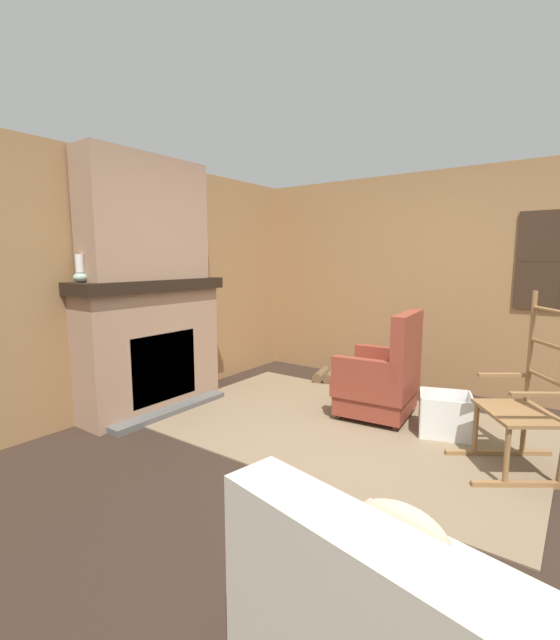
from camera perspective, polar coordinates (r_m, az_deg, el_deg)
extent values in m
plane|color=#2D2119|center=(3.29, 8.54, -18.95)|extent=(14.00, 14.00, 0.00)
cube|color=#9E7247|center=(4.53, -18.78, 4.40)|extent=(0.06, 5.27, 2.47)
cube|color=#9E7247|center=(5.16, 21.03, 4.70)|extent=(5.27, 0.06, 2.47)
cube|color=#9E7A60|center=(4.44, -16.72, -3.93)|extent=(0.39, 1.45, 1.19)
cube|color=black|center=(4.35, -15.40, -6.03)|extent=(0.08, 0.75, 0.66)
cube|color=#565451|center=(4.38, -14.18, -11.65)|extent=(0.16, 1.30, 0.06)
cube|color=black|center=(4.35, -17.07, 4.46)|extent=(0.49, 1.55, 0.11)
cube|color=#9E7A60|center=(4.36, -17.42, 12.74)|extent=(0.34, 1.28, 1.15)
cube|color=#7A664C|center=(4.01, 8.02, -13.73)|extent=(3.29, 2.13, 0.01)
cube|color=brown|center=(4.24, 12.65, -10.12)|extent=(0.69, 0.71, 0.24)
cube|color=brown|center=(4.20, 12.72, -8.18)|extent=(0.73, 0.75, 0.18)
cube|color=brown|center=(4.03, 16.57, -3.29)|extent=(0.19, 0.70, 0.60)
cube|color=brown|center=(3.88, 11.17, -6.58)|extent=(0.60, 0.15, 0.20)
cube|color=brown|center=(4.43, 13.73, -4.80)|extent=(0.60, 0.15, 0.20)
cylinder|color=#332319|center=(4.13, 7.79, -12.71)|extent=(0.05, 0.05, 0.06)
cylinder|color=#332319|center=(4.61, 10.46, -10.50)|extent=(0.05, 0.05, 0.06)
cylinder|color=#332319|center=(3.97, 15.08, -13.78)|extent=(0.05, 0.05, 0.06)
cylinder|color=#332319|center=(4.48, 16.99, -11.33)|extent=(0.05, 0.05, 0.06)
cube|color=olive|center=(3.44, 30.58, -18.39)|extent=(0.68, 0.49, 0.04)
cube|color=olive|center=(3.81, 27.05, -15.55)|extent=(0.68, 0.49, 0.04)
cylinder|color=olive|center=(3.27, 28.00, -15.55)|extent=(0.05, 0.05, 0.38)
cylinder|color=olive|center=(3.66, 24.66, -12.84)|extent=(0.05, 0.05, 0.38)
cylinder|color=olive|center=(3.81, 29.75, -12.32)|extent=(0.05, 0.05, 0.38)
cube|color=olive|center=(3.48, 29.18, -10.74)|extent=(0.66, 0.69, 0.02)
cylinder|color=olive|center=(3.66, 30.43, -3.26)|extent=(0.05, 0.05, 0.85)
cylinder|color=olive|center=(3.50, 32.08, -6.70)|extent=(0.28, 0.38, 0.03)
cylinder|color=olive|center=(3.45, 32.38, -2.88)|extent=(0.28, 0.38, 0.03)
cylinder|color=olive|center=(3.42, 32.68, 1.03)|extent=(0.28, 0.38, 0.03)
cube|color=olive|center=(3.23, 31.38, -8.46)|extent=(0.34, 0.25, 0.02)
cube|color=olive|center=(3.61, 27.69, -6.50)|extent=(0.34, 0.25, 0.02)
cylinder|color=brown|center=(5.40, 5.56, -7.25)|extent=(0.23, 0.44, 0.13)
cylinder|color=brown|center=(5.37, 6.90, -7.36)|extent=(0.23, 0.44, 0.13)
cylinder|color=brown|center=(5.35, 8.24, -7.47)|extent=(0.23, 0.44, 0.13)
cube|color=white|center=(4.05, 21.01, -14.00)|extent=(0.51, 0.48, 0.01)
cube|color=white|center=(4.01, 24.09, -11.75)|extent=(0.13, 0.35, 0.36)
cube|color=white|center=(3.98, 18.17, -11.60)|extent=(0.13, 0.35, 0.36)
cube|color=white|center=(4.16, 20.97, -10.87)|extent=(0.40, 0.15, 0.36)
cube|color=white|center=(3.82, 21.33, -12.59)|extent=(0.40, 0.15, 0.36)
ellipsoid|color=white|center=(3.98, 21.15, -11.45)|extent=(0.41, 0.39, 0.21)
ellipsoid|color=#99B29E|center=(4.01, -25.06, 5.15)|extent=(0.12, 0.12, 0.08)
cylinder|color=white|center=(4.01, -25.16, 6.85)|extent=(0.07, 0.07, 0.16)
cube|color=gray|center=(4.56, -14.38, 6.37)|extent=(0.14, 0.21, 0.15)
cube|color=silver|center=(4.51, -13.79, 6.47)|extent=(0.01, 0.04, 0.02)
cube|color=beige|center=(1.29, 16.06, -34.91)|extent=(1.18, 0.43, 0.40)
ellipsoid|color=#CCB299|center=(1.66, 15.28, -26.53)|extent=(0.37, 0.18, 0.28)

